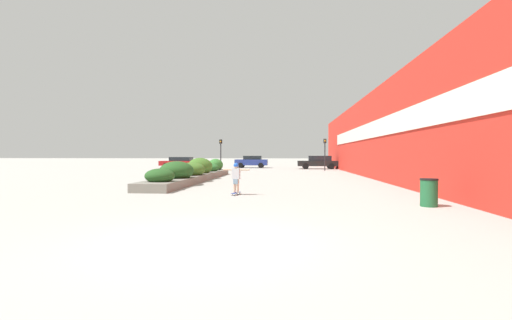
{
  "coord_description": "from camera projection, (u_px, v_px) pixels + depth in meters",
  "views": [
    {
      "loc": [
        1.51,
        -6.33,
        1.63
      ],
      "look_at": [
        -0.36,
        13.66,
        1.33
      ],
      "focal_mm": 24.0,
      "sensor_mm": 36.0,
      "label": 1
    }
  ],
  "objects": [
    {
      "name": "ground_plane",
      "position": [
        208.0,
        241.0,
        6.46
      ],
      "size": [
        300.0,
        300.0,
        0.0
      ],
      "primitive_type": "plane",
      "color": "#A3A099"
    },
    {
      "name": "building_wall_right",
      "position": [
        374.0,
        135.0,
        23.68
      ],
      "size": [
        0.67,
        48.71,
        5.95
      ],
      "color": "red",
      "rests_on": "ground_plane"
    },
    {
      "name": "planter_box",
      "position": [
        194.0,
        172.0,
        21.65
      ],
      "size": [
        1.8,
        14.89,
        1.43
      ],
      "color": "slate",
      "rests_on": "ground_plane"
    },
    {
      "name": "skateboard",
      "position": [
        236.0,
        193.0,
        13.87
      ],
      "size": [
        0.33,
        0.74,
        0.1
      ],
      "rotation": [
        0.0,
        0.0,
        -0.23
      ],
      "color": "navy",
      "rests_on": "ground_plane"
    },
    {
      "name": "skateboarder",
      "position": [
        236.0,
        175.0,
        13.86
      ],
      "size": [
        1.12,
        0.33,
        1.21
      ],
      "rotation": [
        0.0,
        0.0,
        -0.23
      ],
      "color": "tan",
      "rests_on": "skateboard"
    },
    {
      "name": "trash_bin",
      "position": [
        429.0,
        192.0,
        10.77
      ],
      "size": [
        0.54,
        0.54,
        0.88
      ],
      "color": "#1E5B33",
      "rests_on": "ground_plane"
    },
    {
      "name": "car_leftmost",
      "position": [
        180.0,
        162.0,
        42.17
      ],
      "size": [
        4.71,
        2.0,
        1.36
      ],
      "rotation": [
        0.0,
        0.0,
        1.57
      ],
      "color": "maroon",
      "rests_on": "ground_plane"
    },
    {
      "name": "car_center_left",
      "position": [
        252.0,
        161.0,
        42.9
      ],
      "size": [
        4.03,
        1.87,
        1.5
      ],
      "rotation": [
        0.0,
        0.0,
        1.57
      ],
      "color": "navy",
      "rests_on": "ground_plane"
    },
    {
      "name": "car_center_right",
      "position": [
        318.0,
        162.0,
        39.46
      ],
      "size": [
        4.65,
        1.94,
        1.52
      ],
      "rotation": [
        0.0,
        0.0,
        1.57
      ],
      "color": "black",
      "rests_on": "ground_plane"
    },
    {
      "name": "car_rightmost",
      "position": [
        383.0,
        162.0,
        41.54
      ],
      "size": [
        4.17,
        1.88,
        1.53
      ],
      "rotation": [
        0.0,
        0.0,
        1.57
      ],
      "color": "#BCBCC1",
      "rests_on": "ground_plane"
    },
    {
      "name": "traffic_light_left",
      "position": [
        221.0,
        149.0,
        36.02
      ],
      "size": [
        0.28,
        0.3,
        3.26
      ],
      "color": "black",
      "rests_on": "ground_plane"
    },
    {
      "name": "traffic_light_right",
      "position": [
        325.0,
        149.0,
        35.07
      ],
      "size": [
        0.28,
        0.3,
        3.28
      ],
      "color": "black",
      "rests_on": "ground_plane"
    }
  ]
}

